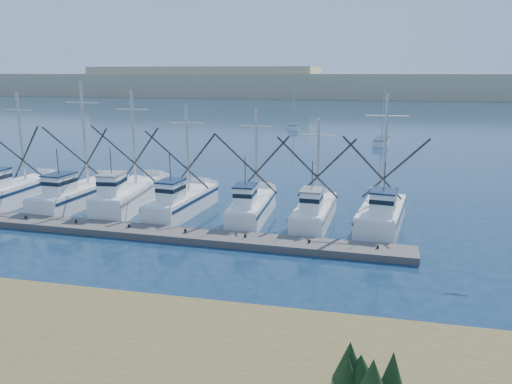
% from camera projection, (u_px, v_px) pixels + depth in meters
% --- Properties ---
extents(ground, '(500.00, 500.00, 0.00)m').
position_uv_depth(ground, '(261.00, 289.00, 24.52)').
color(ground, '#0D233B').
rests_on(ground, ground).
extents(floating_dock, '(32.67, 3.18, 0.43)m').
position_uv_depth(floating_dock, '(157.00, 233.00, 32.48)').
color(floating_dock, '#554F4C').
rests_on(floating_dock, ground).
extents(dune_ridge, '(360.00, 60.00, 10.00)m').
position_uv_depth(dune_ridge, '(362.00, 85.00, 222.37)').
color(dune_ridge, tan).
rests_on(dune_ridge, ground).
extents(trawler_fleet, '(31.82, 9.25, 9.70)m').
position_uv_depth(trawler_fleet, '(175.00, 201.00, 37.43)').
color(trawler_fleet, white).
rests_on(trawler_fleet, ground).
extents(sailboat_near, '(2.51, 6.40, 8.10)m').
position_uv_depth(sailboat_near, '(382.00, 141.00, 73.73)').
color(sailboat_near, white).
rests_on(sailboat_near, ground).
extents(sailboat_far, '(2.45, 5.83, 8.10)m').
position_uv_depth(sailboat_far, '(293.00, 127.00, 93.96)').
color(sailboat_far, white).
rests_on(sailboat_far, ground).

